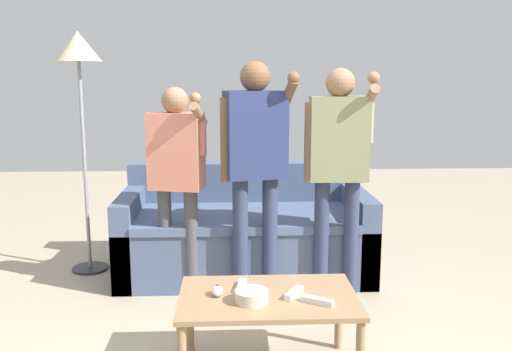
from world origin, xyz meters
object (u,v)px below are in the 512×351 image
at_px(snack_bowl, 252,296).
at_px(floor_lamp, 79,65).
at_px(game_remote_wand_near, 294,293).
at_px(player_right, 338,156).
at_px(game_remote_wand_far, 317,301).
at_px(player_center, 255,152).
at_px(game_remote_nunchuk, 217,291).
at_px(couch, 245,234).
at_px(coffee_table, 268,305).
at_px(player_left, 176,167).
at_px(game_remote_wand_spare, 242,286).

height_order(snack_bowl, floor_lamp, floor_lamp).
height_order(floor_lamp, game_remote_wand_near, floor_lamp).
distance_m(snack_bowl, player_right, 1.38).
relative_size(snack_bowl, game_remote_wand_far, 1.06).
height_order(snack_bowl, player_center, player_center).
distance_m(game_remote_nunchuk, game_remote_wand_far, 0.50).
xyz_separation_m(player_center, game_remote_wand_near, (0.15, -1.03, -0.57)).
distance_m(floor_lamp, player_right, 2.03).
bearing_deg(game_remote_nunchuk, player_center, 76.73).
relative_size(snack_bowl, floor_lamp, 0.09).
relative_size(couch, game_remote_nunchuk, 21.44).
bearing_deg(game_remote_nunchuk, couch, 83.38).
xyz_separation_m(player_right, game_remote_wand_far, (-0.31, -1.14, -0.55)).
relative_size(couch, coffee_table, 2.10).
height_order(floor_lamp, player_left, floor_lamp).
xyz_separation_m(game_remote_nunchuk, game_remote_wand_spare, (0.12, 0.09, -0.01)).
height_order(game_remote_wand_near, game_remote_wand_spare, same).
relative_size(player_left, player_center, 0.90).
relative_size(couch, player_center, 1.17).
xyz_separation_m(couch, coffee_table, (0.08, -1.55, 0.08)).
xyz_separation_m(player_left, player_center, (0.53, -0.07, 0.10)).
height_order(couch, game_remote_wand_far, couch).
distance_m(game_remote_wand_near, game_remote_wand_spare, 0.28).
xyz_separation_m(game_remote_nunchuk, player_right, (0.80, 1.01, 0.54)).
bearing_deg(floor_lamp, player_right, -17.78).
xyz_separation_m(snack_bowl, player_left, (-0.46, 1.17, 0.45)).
height_order(snack_bowl, player_left, player_left).
bearing_deg(game_remote_nunchuk, game_remote_wand_far, -14.44).
height_order(player_center, game_remote_wand_spare, player_center).
xyz_separation_m(player_center, game_remote_wand_far, (0.25, -1.13, -0.57)).
distance_m(player_center, player_right, 0.56).
bearing_deg(snack_bowl, player_center, 86.39).
xyz_separation_m(floor_lamp, game_remote_wand_far, (1.53, -1.73, -1.15)).
bearing_deg(couch, game_remote_wand_far, -79.57).
xyz_separation_m(coffee_table, player_right, (0.54, 1.02, 0.61)).
bearing_deg(game_remote_wand_near, player_right, 68.24).
bearing_deg(floor_lamp, coffee_table, -51.07).
xyz_separation_m(game_remote_nunchuk, floor_lamp, (-1.05, 1.60, 1.14)).
xyz_separation_m(couch, player_center, (0.06, -0.54, 0.72)).
bearing_deg(game_remote_wand_near, snack_bowl, -162.59).
relative_size(game_remote_nunchuk, game_remote_wand_far, 0.56).
bearing_deg(game_remote_wand_spare, snack_bowl, -75.88).
xyz_separation_m(coffee_table, player_left, (-0.55, 1.08, 0.54)).
bearing_deg(floor_lamp, snack_bowl, -54.32).
relative_size(player_right, game_remote_wand_far, 10.01).
height_order(player_center, game_remote_wand_far, player_center).
bearing_deg(game_remote_nunchuk, floor_lamp, 123.16).
bearing_deg(coffee_table, player_left, 116.88).
bearing_deg(snack_bowl, player_left, 111.66).
bearing_deg(game_remote_wand_near, player_center, 98.11).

